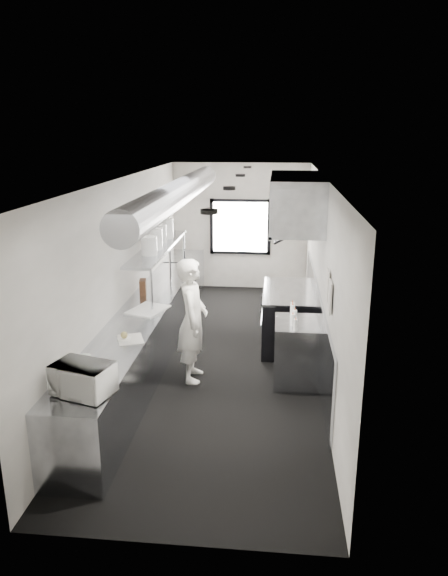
% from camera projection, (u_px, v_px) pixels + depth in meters
% --- Properties ---
extents(floor, '(3.00, 8.00, 0.01)m').
position_uv_depth(floor, '(222.00, 358.00, 8.46)').
color(floor, black).
rests_on(floor, ground).
extents(ceiling, '(3.00, 8.00, 0.01)m').
position_uv_depth(ceiling, '(222.00, 179.00, 7.66)').
color(ceiling, silver).
rests_on(ceiling, wall_back).
extents(wall_back, '(3.00, 0.02, 2.80)m').
position_uv_depth(wall_back, '(240.00, 227.00, 11.88)').
color(wall_back, silver).
rests_on(wall_back, floor).
extents(wall_front, '(3.00, 0.02, 2.80)m').
position_uv_depth(wall_front, '(170.00, 401.00, 4.25)').
color(wall_front, silver).
rests_on(wall_front, floor).
extents(wall_left, '(0.02, 8.00, 2.80)m').
position_uv_depth(wall_left, '(125.00, 270.00, 8.20)').
color(wall_left, silver).
rests_on(wall_left, floor).
extents(wall_right, '(0.02, 8.00, 2.80)m').
position_uv_depth(wall_right, '(322.00, 275.00, 7.92)').
color(wall_right, silver).
rests_on(wall_right, floor).
extents(wall_cladding, '(0.03, 5.50, 1.10)m').
position_uv_depth(wall_cladding, '(316.00, 322.00, 8.45)').
color(wall_cladding, '#92969F').
rests_on(wall_cladding, wall_right).
extents(hvac_duct, '(0.40, 6.40, 0.40)m').
position_uv_depth(hvac_duct, '(179.00, 193.00, 8.18)').
color(hvac_duct, '#919399').
rests_on(hvac_duct, ceiling).
extents(service_window, '(1.36, 0.05, 1.25)m').
position_uv_depth(service_window, '(240.00, 227.00, 11.84)').
color(service_window, white).
rests_on(service_window, wall_back).
extents(exhaust_hood, '(0.81, 2.20, 0.88)m').
position_uv_depth(exhaust_hood, '(296.00, 202.00, 8.34)').
color(exhaust_hood, '#92969F').
rests_on(exhaust_hood, ceiling).
extents(prep_counter, '(0.70, 6.00, 0.90)m').
position_uv_depth(prep_counter, '(142.00, 341.00, 7.96)').
color(prep_counter, '#92969F').
rests_on(prep_counter, floor).
extents(pass_shelf, '(0.45, 3.00, 0.68)m').
position_uv_depth(pass_shelf, '(159.00, 248.00, 9.09)').
color(pass_shelf, '#92969F').
rests_on(pass_shelf, prep_counter).
extents(range, '(0.88, 1.60, 0.94)m').
position_uv_depth(range, '(288.00, 317.00, 8.89)').
color(range, black).
rests_on(range, floor).
extents(bottle_station, '(0.65, 0.80, 0.90)m').
position_uv_depth(bottle_station, '(297.00, 352.00, 7.55)').
color(bottle_station, '#92969F').
rests_on(bottle_station, floor).
extents(far_work_table, '(0.70, 1.20, 0.90)m').
position_uv_depth(far_work_table, '(184.00, 276.00, 11.49)').
color(far_work_table, '#92969F').
rests_on(far_work_table, floor).
extents(notice_sheet_a, '(0.02, 0.28, 0.38)m').
position_uv_depth(notice_sheet_a, '(328.00, 285.00, 6.72)').
color(notice_sheet_a, beige).
rests_on(notice_sheet_a, wall_right).
extents(notice_sheet_b, '(0.02, 0.28, 0.38)m').
position_uv_depth(notice_sheet_b, '(330.00, 297.00, 6.40)').
color(notice_sheet_b, beige).
rests_on(notice_sheet_b, wall_right).
extents(line_cook, '(0.47, 0.68, 1.79)m').
position_uv_depth(line_cook, '(193.00, 320.00, 7.52)').
color(line_cook, white).
rests_on(line_cook, floor).
extents(microwave, '(0.64, 0.55, 0.33)m').
position_uv_depth(microwave, '(83.00, 379.00, 5.37)').
color(microwave, white).
rests_on(microwave, prep_counter).
extents(deli_tub_a, '(0.16, 0.16, 0.10)m').
position_uv_depth(deli_tub_a, '(82.00, 370.00, 5.84)').
color(deli_tub_a, beige).
rests_on(deli_tub_a, prep_counter).
extents(deli_tub_b, '(0.15, 0.15, 0.10)m').
position_uv_depth(deli_tub_b, '(85.00, 359.00, 6.11)').
color(deli_tub_b, beige).
rests_on(deli_tub_b, prep_counter).
extents(newspaper, '(0.43, 0.47, 0.01)m').
position_uv_depth(newspaper, '(130.00, 339.00, 6.81)').
color(newspaper, white).
rests_on(newspaper, prep_counter).
extents(small_plate, '(0.21, 0.21, 0.01)m').
position_uv_depth(small_plate, '(124.00, 339.00, 6.82)').
color(small_plate, white).
rests_on(small_plate, prep_counter).
extents(pastry, '(0.09, 0.09, 0.09)m').
position_uv_depth(pastry, '(124.00, 335.00, 6.80)').
color(pastry, tan).
rests_on(pastry, small_plate).
extents(cutting_board, '(0.63, 0.73, 0.02)m').
position_uv_depth(cutting_board, '(148.00, 310.00, 7.91)').
color(cutting_board, white).
rests_on(cutting_board, prep_counter).
extents(knife_block, '(0.14, 0.24, 0.25)m').
position_uv_depth(knife_block, '(143.00, 287.00, 8.65)').
color(knife_block, '#4F331B').
rests_on(knife_block, prep_counter).
extents(plate_stack_a, '(0.33, 0.33, 0.29)m').
position_uv_depth(plate_stack_a, '(149.00, 246.00, 8.41)').
color(plate_stack_a, white).
rests_on(plate_stack_a, pass_shelf).
extents(plate_stack_b, '(0.31, 0.31, 0.34)m').
position_uv_depth(plate_stack_b, '(155.00, 239.00, 8.80)').
color(plate_stack_b, white).
rests_on(plate_stack_b, pass_shelf).
extents(plate_stack_c, '(0.29, 0.29, 0.31)m').
position_uv_depth(plate_stack_c, '(160.00, 233.00, 9.37)').
color(plate_stack_c, white).
rests_on(plate_stack_c, pass_shelf).
extents(plate_stack_d, '(0.30, 0.30, 0.37)m').
position_uv_depth(plate_stack_d, '(167.00, 228.00, 9.70)').
color(plate_stack_d, white).
rests_on(plate_stack_d, pass_shelf).
extents(squeeze_bottle_a, '(0.07, 0.07, 0.16)m').
position_uv_depth(squeeze_bottle_a, '(295.00, 325.00, 7.09)').
color(squeeze_bottle_a, white).
rests_on(squeeze_bottle_a, bottle_station).
extents(squeeze_bottle_b, '(0.06, 0.06, 0.17)m').
position_uv_depth(squeeze_bottle_b, '(293.00, 320.00, 7.26)').
color(squeeze_bottle_b, white).
rests_on(squeeze_bottle_b, bottle_station).
extents(squeeze_bottle_c, '(0.06, 0.06, 0.18)m').
position_uv_depth(squeeze_bottle_c, '(295.00, 316.00, 7.41)').
color(squeeze_bottle_c, white).
rests_on(squeeze_bottle_c, bottle_station).
extents(squeeze_bottle_d, '(0.07, 0.07, 0.19)m').
position_uv_depth(squeeze_bottle_d, '(292.00, 311.00, 7.58)').
color(squeeze_bottle_d, white).
rests_on(squeeze_bottle_d, bottle_station).
extents(squeeze_bottle_e, '(0.07, 0.07, 0.17)m').
position_uv_depth(squeeze_bottle_e, '(292.00, 308.00, 7.74)').
color(squeeze_bottle_e, white).
rests_on(squeeze_bottle_e, bottle_station).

